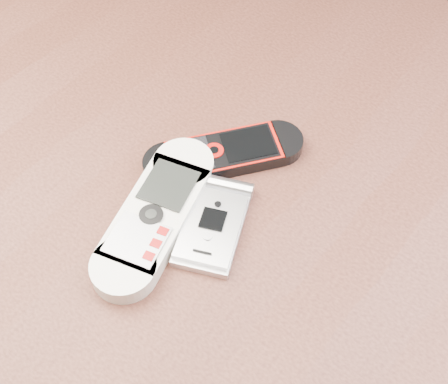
% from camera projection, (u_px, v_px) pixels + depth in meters
% --- Properties ---
extents(table, '(1.20, 0.80, 0.75)m').
position_uv_depth(table, '(220.00, 251.00, 0.68)').
color(table, black).
rests_on(table, ground).
extents(nokia_white, '(0.10, 0.19, 0.02)m').
position_uv_depth(nokia_white, '(156.00, 215.00, 0.57)').
color(nokia_white, white).
rests_on(nokia_white, table).
extents(nokia_black_red, '(0.14, 0.16, 0.02)m').
position_uv_depth(nokia_black_red, '(224.00, 154.00, 0.61)').
color(nokia_black_red, black).
rests_on(nokia_black_red, table).
extents(motorola_razr, '(0.09, 0.12, 0.02)m').
position_uv_depth(motorola_razr, '(212.00, 226.00, 0.56)').
color(motorola_razr, silver).
rests_on(motorola_razr, table).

